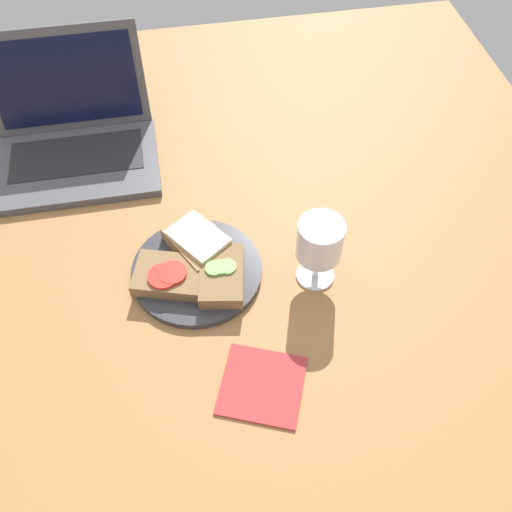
% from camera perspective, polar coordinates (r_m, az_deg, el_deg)
% --- Properties ---
extents(wooden_table, '(1.40, 1.40, 0.03)m').
position_cam_1_polar(wooden_table, '(0.99, -3.96, 0.14)').
color(wooden_table, '#9E6B3D').
rests_on(wooden_table, ground).
extents(plate, '(0.21, 0.21, 0.01)m').
position_cam_1_polar(plate, '(0.94, -5.93, -1.49)').
color(plate, '#333338').
rests_on(plate, wooden_table).
extents(sandwich_with_cucumber, '(0.09, 0.12, 0.03)m').
position_cam_1_polar(sandwich_with_cucumber, '(0.91, -3.71, -1.98)').
color(sandwich_with_cucumber, brown).
rests_on(sandwich_with_cucumber, plate).
extents(sandwich_with_cheese, '(0.12, 0.13, 0.03)m').
position_cam_1_polar(sandwich_with_cheese, '(0.95, -5.79, 1.45)').
color(sandwich_with_cheese, '#937047').
rests_on(sandwich_with_cheese, plate).
extents(sandwich_with_tomato, '(0.13, 0.11, 0.03)m').
position_cam_1_polar(sandwich_with_tomato, '(0.92, -8.59, -1.93)').
color(sandwich_with_tomato, brown).
rests_on(sandwich_with_tomato, plate).
extents(wine_glass, '(0.07, 0.07, 0.13)m').
position_cam_1_polar(wine_glass, '(0.88, 6.38, 1.27)').
color(wine_glass, white).
rests_on(wine_glass, wooden_table).
extents(laptop, '(0.30, 0.25, 0.21)m').
position_cam_1_polar(laptop, '(1.16, -17.81, 11.33)').
color(laptop, '#4C4C51').
rests_on(laptop, wooden_table).
extents(napkin, '(0.15, 0.15, 0.00)m').
position_cam_1_polar(napkin, '(0.84, 0.59, -12.80)').
color(napkin, '#B23333').
rests_on(napkin, wooden_table).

